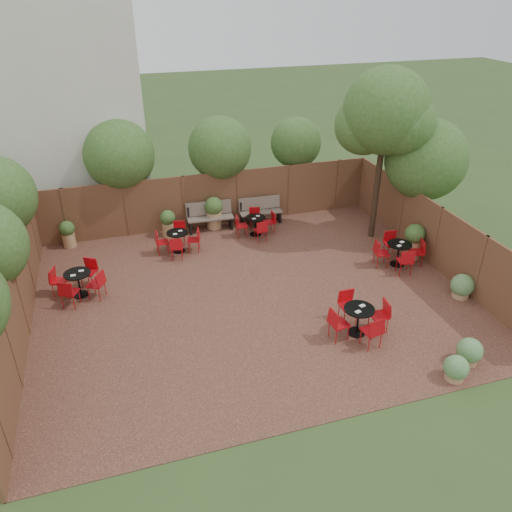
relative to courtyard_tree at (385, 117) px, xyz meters
name	(u,v)px	position (x,y,z in m)	size (l,w,h in m)	color
ground	(252,296)	(-5.14, -2.41, -4.20)	(80.00, 80.00, 0.00)	#354F23
courtyard_paving	(252,295)	(-5.14, -2.41, -4.19)	(12.00, 10.00, 0.02)	#3A1E17
fence_back	(212,200)	(-5.14, 2.59, -3.20)	(12.00, 0.08, 2.00)	brown
fence_left	(20,302)	(-11.14, -2.41, -3.20)	(0.08, 10.00, 2.00)	brown
fence_right	(437,237)	(0.86, -2.41, -3.20)	(0.08, 10.00, 2.00)	brown
neighbour_building	(68,106)	(-9.64, 5.59, -0.20)	(5.00, 4.00, 8.00)	beige
overhang_foliage	(188,179)	(-6.32, 0.34, -1.50)	(15.76, 10.51, 2.69)	#30531B
courtyard_tree	(385,117)	(0.00, 0.00, 0.00)	(2.86, 2.77, 5.73)	black
park_bench_left	(210,216)	(-5.32, 2.22, -3.66)	(1.67, 0.60, 1.02)	brown
park_bench_right	(260,210)	(-3.42, 2.22, -3.68)	(1.58, 0.57, 0.96)	brown
bistro_tables	(258,263)	(-4.64, -1.42, -3.76)	(11.19, 7.67, 0.88)	black
planters	(241,225)	(-4.50, 0.97, -3.59)	(11.26, 4.71, 1.18)	#A37B51
low_shrubs	(463,326)	(-0.58, -5.79, -3.86)	(2.89, 3.44, 0.71)	#A37B51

